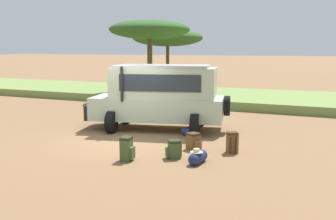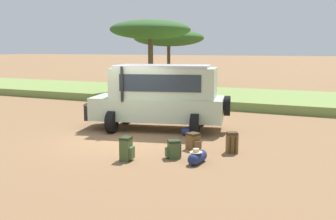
{
  "view_description": "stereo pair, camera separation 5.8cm",
  "coord_description": "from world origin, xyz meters",
  "px_view_note": "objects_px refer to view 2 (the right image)",
  "views": [
    {
      "loc": [
        6.7,
        -11.03,
        3.04
      ],
      "look_at": [
        1.27,
        0.8,
        1.0
      ],
      "focal_mm": 42.0,
      "sensor_mm": 36.0,
      "label": 1
    },
    {
      "loc": [
        6.75,
        -11.01,
        3.04
      ],
      "look_at": [
        1.27,
        0.8,
        1.0
      ],
      "focal_mm": 42.0,
      "sensor_mm": 36.0,
      "label": 2
    }
  ],
  "objects_px": {
    "safari_vehicle": "(161,95)",
    "backpack_beside_front_wheel": "(232,143)",
    "backpack_cluster_center": "(193,141)",
    "duffel_bag_low_black_case": "(197,157)",
    "duffel_bag_soft_canvas": "(190,133)",
    "acacia_tree_far_left": "(169,38)",
    "acacia_tree_left_mid": "(150,30)",
    "backpack_near_rear_wheel": "(127,149)",
    "backpack_outermost": "(173,149)"
  },
  "relations": [
    {
      "from": "backpack_outermost",
      "to": "duffel_bag_low_black_case",
      "type": "bearing_deg",
      "value": -13.34
    },
    {
      "from": "backpack_beside_front_wheel",
      "to": "backpack_near_rear_wheel",
      "type": "distance_m",
      "value": 3.12
    },
    {
      "from": "backpack_cluster_center",
      "to": "backpack_outermost",
      "type": "xyz_separation_m",
      "value": [
        -0.16,
        -1.14,
        0.0
      ]
    },
    {
      "from": "backpack_beside_front_wheel",
      "to": "duffel_bag_low_black_case",
      "type": "height_order",
      "value": "backpack_beside_front_wheel"
    },
    {
      "from": "backpack_cluster_center",
      "to": "duffel_bag_soft_canvas",
      "type": "distance_m",
      "value": 1.71
    },
    {
      "from": "backpack_beside_front_wheel",
      "to": "acacia_tree_left_mid",
      "type": "height_order",
      "value": "acacia_tree_left_mid"
    },
    {
      "from": "backpack_cluster_center",
      "to": "duffel_bag_soft_canvas",
      "type": "relative_size",
      "value": 0.71
    },
    {
      "from": "acacia_tree_left_mid",
      "to": "backpack_cluster_center",
      "type": "bearing_deg",
      "value": -56.48
    },
    {
      "from": "safari_vehicle",
      "to": "backpack_outermost",
      "type": "distance_m",
      "value": 4.15
    },
    {
      "from": "acacia_tree_far_left",
      "to": "duffel_bag_low_black_case",
      "type": "bearing_deg",
      "value": -63.33
    },
    {
      "from": "backpack_cluster_center",
      "to": "duffel_bag_low_black_case",
      "type": "relative_size",
      "value": 0.61
    },
    {
      "from": "duffel_bag_soft_canvas",
      "to": "backpack_outermost",
      "type": "bearing_deg",
      "value": -77.63
    },
    {
      "from": "safari_vehicle",
      "to": "acacia_tree_left_mid",
      "type": "height_order",
      "value": "acacia_tree_left_mid"
    },
    {
      "from": "acacia_tree_far_left",
      "to": "backpack_near_rear_wheel",
      "type": "bearing_deg",
      "value": -68.02
    },
    {
      "from": "duffel_bag_low_black_case",
      "to": "acacia_tree_left_mid",
      "type": "bearing_deg",
      "value": 122.65
    },
    {
      "from": "acacia_tree_far_left",
      "to": "acacia_tree_left_mid",
      "type": "xyz_separation_m",
      "value": [
        3.31,
        -9.73,
        0.19
      ]
    },
    {
      "from": "backpack_outermost",
      "to": "duffel_bag_low_black_case",
      "type": "xyz_separation_m",
      "value": [
        0.79,
        -0.19,
        -0.08
      ]
    },
    {
      "from": "backpack_near_rear_wheel",
      "to": "acacia_tree_far_left",
      "type": "height_order",
      "value": "acacia_tree_far_left"
    },
    {
      "from": "duffel_bag_soft_canvas",
      "to": "acacia_tree_far_left",
      "type": "xyz_separation_m",
      "value": [
        -9.25,
        18.29,
        3.79
      ]
    },
    {
      "from": "backpack_cluster_center",
      "to": "backpack_near_rear_wheel",
      "type": "distance_m",
      "value": 2.25
    },
    {
      "from": "duffel_bag_low_black_case",
      "to": "acacia_tree_far_left",
      "type": "relative_size",
      "value": 0.14
    },
    {
      "from": "backpack_cluster_center",
      "to": "acacia_tree_far_left",
      "type": "height_order",
      "value": "acacia_tree_far_left"
    },
    {
      "from": "backpack_beside_front_wheel",
      "to": "duffel_bag_soft_canvas",
      "type": "height_order",
      "value": "backpack_beside_front_wheel"
    },
    {
      "from": "backpack_cluster_center",
      "to": "backpack_beside_front_wheel",
      "type": "bearing_deg",
      "value": 4.71
    },
    {
      "from": "safari_vehicle",
      "to": "backpack_beside_front_wheel",
      "type": "distance_m",
      "value": 4.17
    },
    {
      "from": "acacia_tree_left_mid",
      "to": "duffel_bag_soft_canvas",
      "type": "bearing_deg",
      "value": -55.21
    },
    {
      "from": "backpack_near_rear_wheel",
      "to": "backpack_outermost",
      "type": "relative_size",
      "value": 1.28
    },
    {
      "from": "backpack_near_rear_wheel",
      "to": "acacia_tree_left_mid",
      "type": "relative_size",
      "value": 0.14
    },
    {
      "from": "backpack_near_rear_wheel",
      "to": "acacia_tree_far_left",
      "type": "relative_size",
      "value": 0.11
    },
    {
      "from": "safari_vehicle",
      "to": "backpack_beside_front_wheel",
      "type": "xyz_separation_m",
      "value": [
        3.39,
        -2.2,
        -0.99
      ]
    },
    {
      "from": "backpack_outermost",
      "to": "backpack_near_rear_wheel",
      "type": "bearing_deg",
      "value": -145.27
    },
    {
      "from": "safari_vehicle",
      "to": "duffel_bag_low_black_case",
      "type": "bearing_deg",
      "value": -51.83
    },
    {
      "from": "backpack_beside_front_wheel",
      "to": "backpack_outermost",
      "type": "bearing_deg",
      "value": -137.03
    },
    {
      "from": "safari_vehicle",
      "to": "backpack_cluster_center",
      "type": "xyz_separation_m",
      "value": [
        2.22,
        -2.3,
        -1.05
      ]
    },
    {
      "from": "safari_vehicle",
      "to": "duffel_bag_soft_canvas",
      "type": "relative_size",
      "value": 7.65
    },
    {
      "from": "duffel_bag_soft_canvas",
      "to": "acacia_tree_left_mid",
      "type": "xyz_separation_m",
      "value": [
        -5.95,
        8.56,
        3.97
      ]
    },
    {
      "from": "acacia_tree_left_mid",
      "to": "duffel_bag_low_black_case",
      "type": "bearing_deg",
      "value": -57.35
    },
    {
      "from": "acacia_tree_far_left",
      "to": "backpack_beside_front_wheel",
      "type": "bearing_deg",
      "value": -60.49
    },
    {
      "from": "backpack_beside_front_wheel",
      "to": "duffel_bag_soft_canvas",
      "type": "distance_m",
      "value": 2.4
    },
    {
      "from": "backpack_outermost",
      "to": "duffel_bag_soft_canvas",
      "type": "distance_m",
      "value": 2.75
    },
    {
      "from": "safari_vehicle",
      "to": "acacia_tree_far_left",
      "type": "xyz_separation_m",
      "value": [
        -7.78,
        17.53,
        2.64
      ]
    },
    {
      "from": "backpack_near_rear_wheel",
      "to": "duffel_bag_low_black_case",
      "type": "distance_m",
      "value": 1.95
    },
    {
      "from": "duffel_bag_low_black_case",
      "to": "backpack_beside_front_wheel",
      "type": "bearing_deg",
      "value": 69.16
    },
    {
      "from": "backpack_outermost",
      "to": "duffel_bag_low_black_case",
      "type": "relative_size",
      "value": 0.62
    },
    {
      "from": "acacia_tree_left_mid",
      "to": "safari_vehicle",
      "type": "bearing_deg",
      "value": -60.19
    },
    {
      "from": "backpack_near_rear_wheel",
      "to": "acacia_tree_left_mid",
      "type": "distance_m",
      "value": 13.71
    },
    {
      "from": "backpack_outermost",
      "to": "backpack_cluster_center",
      "type": "bearing_deg",
      "value": 82.25
    },
    {
      "from": "backpack_beside_front_wheel",
      "to": "backpack_near_rear_wheel",
      "type": "xyz_separation_m",
      "value": [
        -2.4,
        -1.98,
        0.02
      ]
    },
    {
      "from": "backpack_outermost",
      "to": "acacia_tree_far_left",
      "type": "relative_size",
      "value": 0.09
    },
    {
      "from": "backpack_cluster_center",
      "to": "backpack_near_rear_wheel",
      "type": "relative_size",
      "value": 0.77
    }
  ]
}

